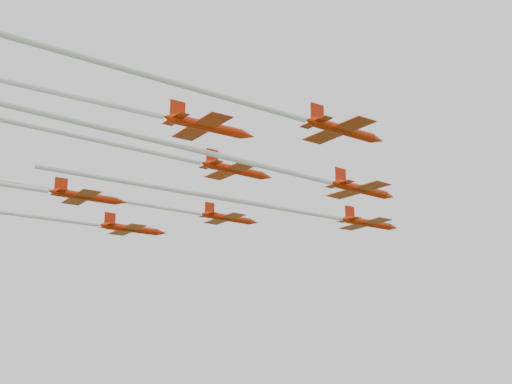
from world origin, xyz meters
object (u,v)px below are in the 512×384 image
Objects in this scene: jet_row3_right at (216,94)px; jet_row4_right at (87,99)px; jet_row2_left at (119,200)px; jet_row3_left at (16,214)px; jet_lead at (297,211)px; jet_row3_mid at (171,156)px; jet_row2_right at (261,165)px.

jet_row4_right is at bearing -151.01° from jet_row3_right.
jet_row2_left is 15.38m from jet_row3_left.
jet_lead is 37.22m from jet_row3_right.
jet_row2_left is 41.48m from jet_row3_right.
jet_row3_mid reaches higher than jet_row4_right.
jet_row3_left is at bearing 179.57° from jet_row3_right.
jet_row3_mid is at bearing 128.33° from jet_row4_right.
jet_row3_mid is at bearing -162.01° from jet_row2_right.
jet_row3_right reaches higher than jet_row2_right.
jet_row2_left is at bearing -177.55° from jet_row2_right.
jet_row3_left is 30.21m from jet_row3_mid.
jet_row3_mid is 0.79× the size of jet_row3_right.
jet_row3_right is (13.86, -34.53, 1.17)m from jet_lead.
jet_row3_right is 1.08× the size of jet_row4_right.
jet_row4_right reaches higher than jet_row3_right.
jet_row3_right is (34.85, -22.49, -0.89)m from jet_row2_left.
jet_row3_mid is (16.04, -7.35, 1.32)m from jet_row2_left.
jet_lead is 24.29m from jet_row2_left.
jet_row3_mid is at bearing 18.42° from jet_row3_left.
jet_lead is at bearing 129.90° from jet_row3_right.
jet_row2_left is 1.08× the size of jet_row2_right.
jet_row3_left is (-35.03, -18.21, 0.90)m from jet_lead.
jet_row2_left is 1.46× the size of jet_row3_mid.
jet_lead is 20.30m from jet_row3_mid.
jet_row4_right is at bearing -54.81° from jet_row3_mid.
jet_row3_mid is at bearing 159.20° from jet_row3_right.
jet_row2_left is at bearing -130.33° from jet_lead.
jet_row3_left is (-42.59, 0.77, 0.85)m from jet_row2_right.
jet_row3_right reaches higher than jet_row3_left.
jet_row3_right is at bearing 31.58° from jet_row4_right.
jet_row2_right is 12.94m from jet_row3_mid.
jet_row2_left is 33.14m from jet_row4_right.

